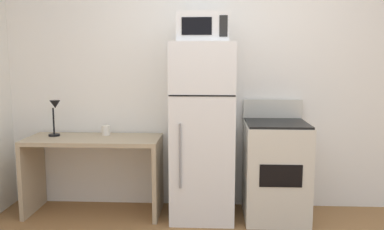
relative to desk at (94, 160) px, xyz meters
The scene contains 7 objects.
wall_back_white 1.48m from the desk, 15.41° to the left, with size 5.00×0.10×2.60m, color white.
desk is the anchor object (origin of this frame).
desk_lamp 0.60m from the desk, behind, with size 0.14×0.12×0.35m.
coffee_mug 0.31m from the desk, 57.71° to the left, with size 0.08×0.08×0.10m, color white.
refrigerator 1.09m from the desk, ahead, with size 0.58×0.61×1.65m.
microwave 1.63m from the desk, ahead, with size 0.46×0.35×0.26m.
oven_range 1.74m from the desk, ahead, with size 0.58×0.61×1.10m.
Camera 1 is at (-0.08, -2.39, 1.50)m, focal length 37.73 mm.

